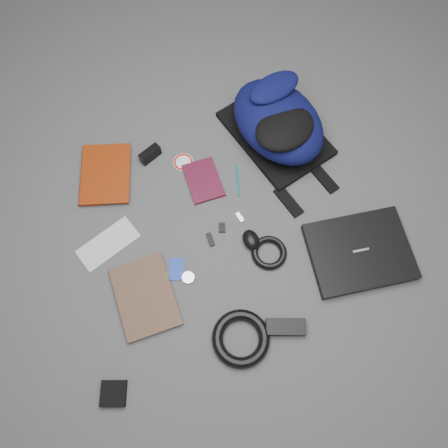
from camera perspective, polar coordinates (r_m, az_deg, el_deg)
name	(u,v)px	position (r m, az deg, el deg)	size (l,w,h in m)	color
ground	(224,226)	(1.72, 0.00, -0.24)	(4.00, 4.00, 0.00)	#4F4F51
backpack	(278,121)	(1.83, 7.06, 13.18)	(0.34, 0.49, 0.20)	black
laptop	(360,252)	(1.74, 17.28, -3.48)	(0.38, 0.29, 0.04)	black
textbook_red	(81,175)	(1.88, -18.24, 6.04)	(0.20, 0.27, 0.03)	maroon
comic_book	(118,306)	(1.66, -13.71, -10.38)	(0.21, 0.28, 0.02)	#A4610B
envelope	(108,244)	(1.75, -14.91, -2.51)	(0.23, 0.11, 0.00)	silver
dvd_case	(203,180)	(1.79, -2.72, 5.70)	(0.13, 0.18, 0.01)	#3E0B1D
compact_camera	(150,154)	(1.85, -9.63, 8.97)	(0.09, 0.03, 0.05)	black
sticker_disc	(183,162)	(1.84, -5.34, 8.04)	(0.08, 0.08, 0.00)	white
pen_teal	(238,180)	(1.79, 1.80, 5.71)	(0.01, 0.01, 0.14)	#0C746E
pen_red	(214,186)	(1.78, -1.37, 5.02)	(0.01, 0.01, 0.13)	#A3250C
id_badge	(176,269)	(1.67, -6.24, -5.88)	(0.06, 0.09, 0.00)	#1635A8
usb_black	(210,239)	(1.69, -1.78, -2.03)	(0.02, 0.05, 0.01)	black
usb_silver	(240,217)	(1.73, 2.08, 0.89)	(0.02, 0.04, 0.01)	silver
key_fob	(222,228)	(1.71, -0.26, -0.47)	(0.02, 0.04, 0.01)	black
mouse	(251,240)	(1.67, 3.55, -2.09)	(0.06, 0.09, 0.05)	black
headphone_left	(161,276)	(1.66, -8.25, -6.74)	(0.06, 0.06, 0.01)	silver
headphone_right	(188,278)	(1.65, -4.69, -7.00)	(0.05, 0.05, 0.01)	silver
cable_coil	(269,253)	(1.67, 5.90, -3.75)	(0.14, 0.14, 0.03)	black
power_brick	(286,327)	(1.62, 8.06, -13.18)	(0.14, 0.06, 0.03)	black
power_cord_coil	(241,338)	(1.59, 2.21, -14.70)	(0.21, 0.21, 0.04)	black
pouch	(113,393)	(1.64, -14.24, -20.66)	(0.09, 0.09, 0.02)	black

